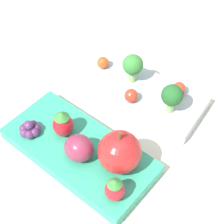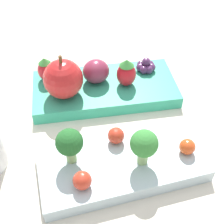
{
  "view_description": "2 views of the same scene",
  "coord_description": "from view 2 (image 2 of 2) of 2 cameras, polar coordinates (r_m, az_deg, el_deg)",
  "views": [
    {
      "loc": [
        0.21,
        -0.31,
        0.46
      ],
      "look_at": [
        -0.01,
        -0.0,
        0.03
      ],
      "focal_mm": 60.0,
      "sensor_mm": 36.0,
      "label": 1
    },
    {
      "loc": [
        0.07,
        0.3,
        0.34
      ],
      "look_at": [
        -0.01,
        -0.0,
        0.03
      ],
      "focal_mm": 50.0,
      "sensor_mm": 36.0,
      "label": 2
    }
  ],
  "objects": [
    {
      "name": "cherry_tomato_0",
      "position": [
        0.41,
        0.42,
        -4.4
      ],
      "size": [
        0.02,
        0.02,
        0.02
      ],
      "color": "red",
      "rests_on": "bento_box_savoury"
    },
    {
      "name": "strawberry_0",
      "position": [
        0.49,
        2.64,
        7.18
      ],
      "size": [
        0.03,
        0.03,
        0.05
      ],
      "color": "red",
      "rests_on": "bento_box_fruit"
    },
    {
      "name": "grape_cluster",
      "position": [
        0.53,
        6.2,
        8.35
      ],
      "size": [
        0.03,
        0.03,
        0.02
      ],
      "color": "#562D5B",
      "rests_on": "bento_box_fruit"
    },
    {
      "name": "broccoli_floret_1",
      "position": [
        0.37,
        5.88,
        -5.95
      ],
      "size": [
        0.03,
        0.03,
        0.05
      ],
      "color": "#93B770",
      "rests_on": "bento_box_savoury"
    },
    {
      "name": "plum",
      "position": [
        0.5,
        -3.1,
        7.42
      ],
      "size": [
        0.04,
        0.04,
        0.04
      ],
      "color": "#892D47",
      "rests_on": "bento_box_fruit"
    },
    {
      "name": "strawberry_1",
      "position": [
        0.51,
        -12.03,
        7.65
      ],
      "size": [
        0.03,
        0.03,
        0.04
      ],
      "color": "red",
      "rests_on": "bento_box_fruit"
    },
    {
      "name": "cherry_tomato_1",
      "position": [
        0.41,
        13.6,
        -6.18
      ],
      "size": [
        0.02,
        0.02,
        0.02
      ],
      "color": "#DB4C1E",
      "rests_on": "bento_box_savoury"
    },
    {
      "name": "apple",
      "position": [
        0.47,
        -8.93,
        6.0
      ],
      "size": [
        0.06,
        0.06,
        0.07
      ],
      "color": "red",
      "rests_on": "bento_box_fruit"
    },
    {
      "name": "bento_box_fruit",
      "position": [
        0.51,
        -1.32,
        4.22
      ],
      "size": [
        0.23,
        0.12,
        0.02
      ],
      "color": "#33A87F",
      "rests_on": "ground_plane"
    },
    {
      "name": "ground_plane",
      "position": [
        0.46,
        -0.59,
        -3.01
      ],
      "size": [
        4.0,
        4.0,
        0.0
      ],
      "primitive_type": "plane",
      "color": "beige"
    },
    {
      "name": "cherry_tomato_2",
      "position": [
        0.37,
        -5.47,
        -12.35
      ],
      "size": [
        0.02,
        0.02,
        0.02
      ],
      "color": "red",
      "rests_on": "bento_box_savoury"
    },
    {
      "name": "broccoli_floret_0",
      "position": [
        0.37,
        -7.78,
        -5.69
      ],
      "size": [
        0.03,
        0.03,
        0.05
      ],
      "color": "#93B770",
      "rests_on": "bento_box_savoury"
    },
    {
      "name": "bento_box_savoury",
      "position": [
        0.41,
        1.67,
        -9.44
      ],
      "size": [
        0.21,
        0.11,
        0.02
      ],
      "color": "silver",
      "rests_on": "ground_plane"
    }
  ]
}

